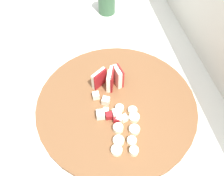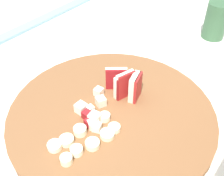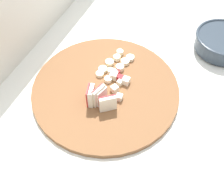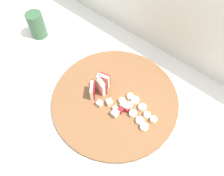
{
  "view_description": "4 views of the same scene",
  "coord_description": "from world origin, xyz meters",
  "px_view_note": "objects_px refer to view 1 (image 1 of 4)",
  "views": [
    {
      "loc": [
        0.29,
        0.02,
        1.45
      ],
      "look_at": [
        -0.08,
        0.08,
        0.97
      ],
      "focal_mm": 35.75,
      "sensor_mm": 36.0,
      "label": 1
    },
    {
      "loc": [
        0.27,
        0.34,
        1.36
      ],
      "look_at": [
        -0.08,
        0.07,
        0.98
      ],
      "focal_mm": 44.04,
      "sensor_mm": 36.0,
      "label": 2
    },
    {
      "loc": [
        -0.55,
        -0.15,
        1.6
      ],
      "look_at": [
        -0.06,
        0.06,
        0.94
      ],
      "focal_mm": 45.74,
      "sensor_mm": 36.0,
      "label": 3
    },
    {
      "loc": [
        0.18,
        -0.21,
        1.6
      ],
      "look_at": [
        -0.08,
        0.1,
        0.96
      ],
      "focal_mm": 35.04,
      "sensor_mm": 36.0,
      "label": 4
    }
  ],
  "objects_px": {
    "apple_wedge_fan": "(110,79)",
    "small_jar": "(107,0)",
    "cutting_board": "(116,103)",
    "banana_slice_rows": "(126,129)",
    "apple_dice_pile": "(109,111)"
  },
  "relations": [
    {
      "from": "cutting_board",
      "to": "apple_dice_pile",
      "type": "height_order",
      "value": "apple_dice_pile"
    },
    {
      "from": "cutting_board",
      "to": "apple_wedge_fan",
      "type": "xyz_separation_m",
      "value": [
        -0.06,
        -0.01,
        0.04
      ]
    },
    {
      "from": "small_jar",
      "to": "cutting_board",
      "type": "bearing_deg",
      "value": -5.06
    },
    {
      "from": "apple_wedge_fan",
      "to": "banana_slice_rows",
      "type": "height_order",
      "value": "apple_wedge_fan"
    },
    {
      "from": "banana_slice_rows",
      "to": "small_jar",
      "type": "bearing_deg",
      "value": 176.5
    },
    {
      "from": "apple_wedge_fan",
      "to": "banana_slice_rows",
      "type": "bearing_deg",
      "value": 5.49
    },
    {
      "from": "apple_wedge_fan",
      "to": "apple_dice_pile",
      "type": "distance_m",
      "value": 0.1
    },
    {
      "from": "small_jar",
      "to": "apple_dice_pile",
      "type": "bearing_deg",
      "value": -7.6
    },
    {
      "from": "apple_dice_pile",
      "to": "small_jar",
      "type": "height_order",
      "value": "small_jar"
    },
    {
      "from": "cutting_board",
      "to": "small_jar",
      "type": "height_order",
      "value": "small_jar"
    },
    {
      "from": "small_jar",
      "to": "apple_wedge_fan",
      "type": "bearing_deg",
      "value": -6.92
    },
    {
      "from": "apple_wedge_fan",
      "to": "small_jar",
      "type": "xyz_separation_m",
      "value": [
        -0.4,
        0.05,
        0.01
      ]
    },
    {
      "from": "banana_slice_rows",
      "to": "cutting_board",
      "type": "bearing_deg",
      "value": -175.69
    },
    {
      "from": "cutting_board",
      "to": "apple_wedge_fan",
      "type": "distance_m",
      "value": 0.07
    },
    {
      "from": "banana_slice_rows",
      "to": "apple_dice_pile",
      "type": "bearing_deg",
      "value": -151.55
    }
  ]
}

